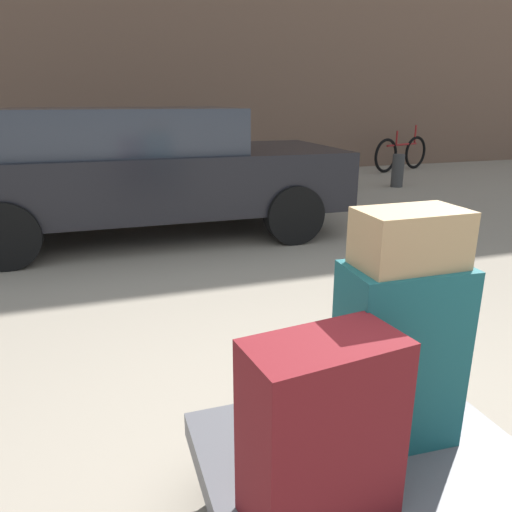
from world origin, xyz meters
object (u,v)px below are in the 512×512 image
(suitcase_teal_stacked_top, at_px, (398,355))
(parked_car, at_px, (144,169))
(duffel_bag_tan_topmost_pile, at_px, (410,238))
(bicycle_leaning, at_px, (401,153))
(suitcase_maroon_front_right, at_px, (321,431))
(bollard_kerb_near, at_px, (327,174))
(luggage_cart, at_px, (362,469))
(bollard_kerb_mid, at_px, (398,171))

(suitcase_teal_stacked_top, height_order, parked_car, parked_car)
(duffel_bag_tan_topmost_pile, bearing_deg, bicycle_leaning, 55.72)
(suitcase_maroon_front_right, relative_size, bollard_kerb_near, 0.97)
(luggage_cart, distance_m, duffel_bag_tan_topmost_pile, 0.83)
(suitcase_teal_stacked_top, distance_m, duffel_bag_tan_topmost_pile, 0.42)
(suitcase_teal_stacked_top, distance_m, bollard_kerb_mid, 7.55)
(suitcase_teal_stacked_top, bearing_deg, parked_car, 98.22)
(bicycle_leaning, bearing_deg, bollard_kerb_mid, -125.39)
(suitcase_maroon_front_right, distance_m, bicycle_leaning, 10.18)
(suitcase_teal_stacked_top, distance_m, suitcase_maroon_front_right, 0.47)
(luggage_cart, height_order, suitcase_teal_stacked_top, suitcase_teal_stacked_top)
(parked_car, height_order, bollard_kerb_near, parked_car)
(luggage_cart, xyz_separation_m, suitcase_maroon_front_right, (-0.26, -0.18, 0.35))
(duffel_bag_tan_topmost_pile, distance_m, bollard_kerb_mid, 7.58)
(duffel_bag_tan_topmost_pile, xyz_separation_m, bollard_kerb_mid, (4.20, 6.26, -0.80))
(luggage_cart, xyz_separation_m, suitcase_teal_stacked_top, (0.14, 0.05, 0.40))
(suitcase_teal_stacked_top, height_order, duffel_bag_tan_topmost_pile, duffel_bag_tan_topmost_pile)
(suitcase_teal_stacked_top, xyz_separation_m, bollard_kerb_mid, (4.20, 6.26, -0.38))
(luggage_cart, height_order, suitcase_maroon_front_right, suitcase_maroon_front_right)
(suitcase_maroon_front_right, height_order, parked_car, parked_car)
(suitcase_teal_stacked_top, relative_size, duffel_bag_tan_topmost_pile, 1.91)
(suitcase_maroon_front_right, relative_size, bicycle_leaning, 0.33)
(suitcase_teal_stacked_top, height_order, bicycle_leaning, suitcase_teal_stacked_top)
(suitcase_maroon_front_right, bearing_deg, duffel_bag_tan_topmost_pile, 23.09)
(suitcase_maroon_front_right, bearing_deg, luggage_cart, 27.75)
(luggage_cart, relative_size, parked_car, 0.26)
(duffel_bag_tan_topmost_pile, relative_size, bollard_kerb_near, 0.59)
(bicycle_leaning, height_order, bollard_kerb_near, bicycle_leaning)
(parked_car, bearing_deg, bollard_kerb_near, 30.41)
(parked_car, relative_size, bicycle_leaning, 2.57)
(bollard_kerb_mid, bearing_deg, suitcase_teal_stacked_top, -123.86)
(bicycle_leaning, bearing_deg, bollard_kerb_near, -146.00)
(bicycle_leaning, distance_m, bollard_kerb_near, 3.23)
(duffel_bag_tan_topmost_pile, distance_m, parked_car, 4.40)
(bollard_kerb_near, bearing_deg, suitcase_maroon_front_right, -116.30)
(duffel_bag_tan_topmost_pile, xyz_separation_m, bollard_kerb_near, (2.81, 6.26, -0.80))
(suitcase_maroon_front_right, xyz_separation_m, bicycle_leaning, (5.89, 8.30, -0.25))
(suitcase_teal_stacked_top, height_order, suitcase_maroon_front_right, suitcase_teal_stacked_top)
(suitcase_maroon_front_right, height_order, bicycle_leaning, bicycle_leaning)
(duffel_bag_tan_topmost_pile, distance_m, bicycle_leaning, 9.78)
(luggage_cart, relative_size, suitcase_maroon_front_right, 1.97)
(luggage_cart, bearing_deg, suitcase_teal_stacked_top, 20.69)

